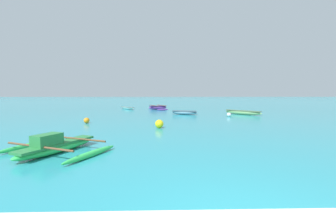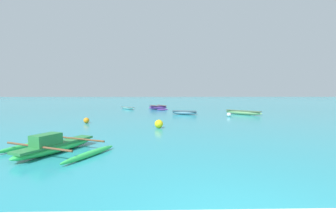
{
  "view_description": "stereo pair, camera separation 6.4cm",
  "coord_description": "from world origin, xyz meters",
  "px_view_note": "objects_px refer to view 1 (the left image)",
  "views": [
    {
      "loc": [
        -1.38,
        -2.6,
        2.08
      ],
      "look_at": [
        -0.8,
        19.01,
        0.25
      ],
      "focal_mm": 24.0,
      "sensor_mm": 36.0,
      "label": 1
    },
    {
      "loc": [
        -1.32,
        -2.6,
        2.08
      ],
      "look_at": [
        -0.8,
        19.01,
        0.25
      ],
      "focal_mm": 24.0,
      "sensor_mm": 36.0,
      "label": 2
    }
  ],
  "objects_px": {
    "moored_boat_3": "(243,112)",
    "mooring_buoy_0": "(159,124)",
    "moored_boat_0": "(127,108)",
    "moored_boat_1": "(158,107)",
    "moored_boat_4": "(56,146)",
    "mooring_buoy_2": "(87,120)",
    "mooring_buoy_1": "(229,115)",
    "moored_boat_2": "(184,112)"
  },
  "relations": [
    {
      "from": "mooring_buoy_2",
      "to": "moored_boat_3",
      "type": "bearing_deg",
      "value": 24.12
    },
    {
      "from": "moored_boat_4",
      "to": "mooring_buoy_1",
      "type": "relative_size",
      "value": 10.6
    },
    {
      "from": "moored_boat_2",
      "to": "moored_boat_4",
      "type": "height_order",
      "value": "moored_boat_4"
    },
    {
      "from": "moored_boat_0",
      "to": "mooring_buoy_1",
      "type": "xyz_separation_m",
      "value": [
        10.35,
        -9.58,
        0.01
      ]
    },
    {
      "from": "moored_boat_3",
      "to": "mooring_buoy_0",
      "type": "height_order",
      "value": "mooring_buoy_0"
    },
    {
      "from": "moored_boat_0",
      "to": "mooring_buoy_0",
      "type": "distance_m",
      "value": 16.39
    },
    {
      "from": "mooring_buoy_1",
      "to": "moored_boat_0",
      "type": "bearing_deg",
      "value": 137.22
    },
    {
      "from": "moored_boat_0",
      "to": "moored_boat_4",
      "type": "bearing_deg",
      "value": -31.87
    },
    {
      "from": "moored_boat_2",
      "to": "moored_boat_0",
      "type": "bearing_deg",
      "value": 148.64
    },
    {
      "from": "moored_boat_0",
      "to": "mooring_buoy_0",
      "type": "xyz_separation_m",
      "value": [
        4.3,
        -15.82,
        0.08
      ]
    },
    {
      "from": "moored_boat_4",
      "to": "mooring_buoy_2",
      "type": "distance_m",
      "value": 7.85
    },
    {
      "from": "moored_boat_0",
      "to": "moored_boat_3",
      "type": "distance_m",
      "value": 14.49
    },
    {
      "from": "mooring_buoy_0",
      "to": "moored_boat_3",
      "type": "bearing_deg",
      "value": 45.52
    },
    {
      "from": "moored_boat_3",
      "to": "mooring_buoy_2",
      "type": "bearing_deg",
      "value": -108.01
    },
    {
      "from": "moored_boat_4",
      "to": "mooring_buoy_2",
      "type": "height_order",
      "value": "moored_boat_4"
    },
    {
      "from": "moored_boat_1",
      "to": "moored_boat_4",
      "type": "height_order",
      "value": "moored_boat_4"
    },
    {
      "from": "moored_boat_2",
      "to": "mooring_buoy_0",
      "type": "height_order",
      "value": "mooring_buoy_0"
    },
    {
      "from": "moored_boat_2",
      "to": "moored_boat_4",
      "type": "xyz_separation_m",
      "value": [
        -5.85,
        -13.72,
        0.01
      ]
    },
    {
      "from": "moored_boat_1",
      "to": "mooring_buoy_0",
      "type": "bearing_deg",
      "value": -109.38
    },
    {
      "from": "moored_boat_3",
      "to": "moored_boat_2",
      "type": "bearing_deg",
      "value": -134.07
    },
    {
      "from": "moored_boat_3",
      "to": "mooring_buoy_2",
      "type": "height_order",
      "value": "moored_boat_3"
    },
    {
      "from": "moored_boat_1",
      "to": "moored_boat_3",
      "type": "xyz_separation_m",
      "value": [
        8.32,
        -7.01,
        -0.03
      ]
    },
    {
      "from": "moored_boat_0",
      "to": "moored_boat_1",
      "type": "xyz_separation_m",
      "value": [
        3.94,
        -0.7,
        0.09
      ]
    },
    {
      "from": "moored_boat_4",
      "to": "mooring_buoy_0",
      "type": "relative_size",
      "value": 7.71
    },
    {
      "from": "mooring_buoy_0",
      "to": "moored_boat_0",
      "type": "bearing_deg",
      "value": 105.22
    },
    {
      "from": "moored_boat_0",
      "to": "moored_boat_1",
      "type": "distance_m",
      "value": 4.01
    },
    {
      "from": "mooring_buoy_0",
      "to": "mooring_buoy_2",
      "type": "height_order",
      "value": "mooring_buoy_0"
    },
    {
      "from": "moored_boat_1",
      "to": "mooring_buoy_2",
      "type": "height_order",
      "value": "moored_boat_1"
    },
    {
      "from": "moored_boat_0",
      "to": "mooring_buoy_1",
      "type": "distance_m",
      "value": 14.1
    },
    {
      "from": "moored_boat_3",
      "to": "mooring_buoy_0",
      "type": "distance_m",
      "value": 11.37
    },
    {
      "from": "moored_boat_0",
      "to": "mooring_buoy_2",
      "type": "distance_m",
      "value": 13.55
    },
    {
      "from": "moored_boat_3",
      "to": "moored_boat_4",
      "type": "height_order",
      "value": "moored_boat_4"
    },
    {
      "from": "mooring_buoy_0",
      "to": "mooring_buoy_2",
      "type": "xyz_separation_m",
      "value": [
        -5.04,
        2.29,
        -0.06
      ]
    },
    {
      "from": "moored_boat_3",
      "to": "mooring_buoy_0",
      "type": "xyz_separation_m",
      "value": [
        -7.97,
        -8.11,
        0.02
      ]
    },
    {
      "from": "moored_boat_2",
      "to": "mooring_buoy_0",
      "type": "bearing_deg",
      "value": -88.41
    },
    {
      "from": "moored_boat_3",
      "to": "mooring_buoy_0",
      "type": "bearing_deg",
      "value": -86.62
    },
    {
      "from": "moored_boat_1",
      "to": "moored_boat_4",
      "type": "distance_m",
      "value": 20.78
    },
    {
      "from": "moored_boat_2",
      "to": "mooring_buoy_2",
      "type": "distance_m",
      "value": 9.51
    },
    {
      "from": "moored_boat_0",
      "to": "moored_boat_3",
      "type": "bearing_deg",
      "value": 23.9
    },
    {
      "from": "moored_boat_0",
      "to": "moored_boat_3",
      "type": "relative_size",
      "value": 1.0
    },
    {
      "from": "moored_boat_3",
      "to": "mooring_buoy_2",
      "type": "relative_size",
      "value": 8.03
    },
    {
      "from": "moored_boat_1",
      "to": "moored_boat_3",
      "type": "distance_m",
      "value": 10.88
    }
  ]
}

